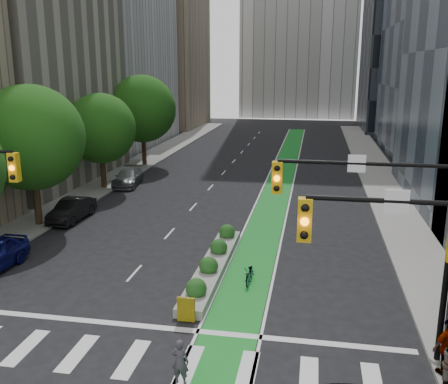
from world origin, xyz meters
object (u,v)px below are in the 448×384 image
at_px(parked_car_left_mid, 72,210).
at_px(pedestrian_far, 448,347).
at_px(median_planter, 213,263).
at_px(cyclist, 180,362).
at_px(bicycle, 250,273).
at_px(parked_car_left_far, 128,177).

distance_m(parked_car_left_mid, pedestrian_far, 24.04).
distance_m(median_planter, cyclist, 9.08).
distance_m(median_planter, bicycle, 2.22).
relative_size(parked_car_left_mid, pedestrian_far, 2.27).
bearing_deg(pedestrian_far, median_planter, -66.51).
relative_size(cyclist, parked_car_left_mid, 0.36).
bearing_deg(parked_car_left_mid, pedestrian_far, -33.49).
relative_size(bicycle, parked_car_left_far, 0.35).
xyz_separation_m(median_planter, bicycle, (1.95, -1.05, 0.06)).
bearing_deg(bicycle, cyclist, -96.69).
height_order(median_planter, parked_car_left_mid, parked_car_left_mid).
height_order(cyclist, parked_car_left_far, cyclist).
bearing_deg(parked_car_left_far, bicycle, -61.67).
xyz_separation_m(parked_car_left_mid, pedestrian_far, (19.80, -13.63, 0.39)).
relative_size(bicycle, cyclist, 1.08).
distance_m(parked_car_left_far, pedestrian_far, 30.85).
xyz_separation_m(median_planter, parked_car_left_mid, (-10.70, 6.42, 0.34)).
bearing_deg(parked_car_left_far, parked_car_left_mid, -97.53).
relative_size(parked_car_left_mid, parked_car_left_far, 0.91).
distance_m(bicycle, cyclist, 8.08).
height_order(bicycle, pedestrian_far, pedestrian_far).
height_order(bicycle, parked_car_left_mid, parked_car_left_mid).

